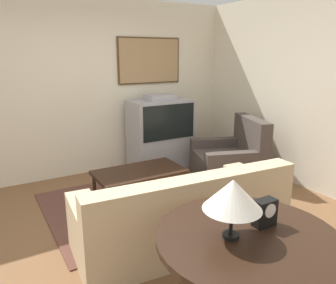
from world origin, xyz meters
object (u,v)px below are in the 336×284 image
at_px(couch, 183,217).
at_px(mantel_clock, 265,213).
at_px(coffee_table, 139,173).
at_px(table_lamp, 233,195).
at_px(console_table, 248,244).
at_px(armchair, 230,161).
at_px(tv, 160,134).

height_order(couch, mantel_clock, mantel_clock).
relative_size(coffee_table, mantel_clock, 5.88).
xyz_separation_m(coffee_table, mantel_clock, (-0.07, -2.16, 0.43)).
distance_m(coffee_table, mantel_clock, 2.20).
relative_size(couch, table_lamp, 5.42).
height_order(console_table, table_lamp, table_lamp).
height_order(armchair, console_table, armchair).
xyz_separation_m(couch, table_lamp, (-0.32, -1.05, 0.72)).
distance_m(couch, console_table, 1.17).
distance_m(armchair, console_table, 2.85).
xyz_separation_m(tv, table_lamp, (-1.26, -3.20, 0.43)).
distance_m(armchair, coffee_table, 1.52).
xyz_separation_m(couch, armchair, (1.57, 1.11, 0.00)).
xyz_separation_m(table_lamp, mantel_clock, (0.30, -0.00, -0.20)).
distance_m(tv, coffee_table, 1.38).
height_order(armchair, coffee_table, armchair).
relative_size(armchair, console_table, 0.97).
distance_m(coffee_table, table_lamp, 2.28).
bearing_deg(armchair, tv, -129.21).
height_order(console_table, mantel_clock, mantel_clock).
bearing_deg(couch, tv, -109.13).
relative_size(couch, armchair, 1.81).
relative_size(armchair, table_lamp, 3.00).
bearing_deg(couch, coffee_table, -88.28).
distance_m(armchair, table_lamp, 2.96).
xyz_separation_m(tv, coffee_table, (-0.89, -1.04, -0.20)).
height_order(tv, console_table, tv).
xyz_separation_m(coffee_table, table_lamp, (-0.37, -2.16, 0.63)).
bearing_deg(console_table, mantel_clock, 13.97).
xyz_separation_m(tv, console_table, (-1.14, -3.24, 0.07)).
distance_m(couch, table_lamp, 1.31).
height_order(coffee_table, mantel_clock, mantel_clock).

